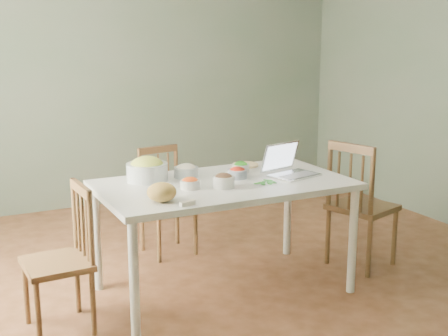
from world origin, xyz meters
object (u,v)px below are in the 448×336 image
chair_far (168,202)px  chair_right (363,204)px  chair_left (57,260)px  laptop (295,161)px  bread_boule (162,192)px  dining_table (224,237)px  bowl_squash (147,169)px

chair_far → chair_right: 1.60m
chair_left → laptop: 1.79m
chair_far → bread_boule: bearing=-118.6°
dining_table → chair_left: bearing=-177.2°
dining_table → bread_boule: bearing=-154.4°
chair_left → bowl_squash: (0.72, 0.33, 0.44)m
chair_right → laptop: size_ratio=2.99×
dining_table → chair_far: 0.91m
bowl_squash → laptop: bearing=-19.3°
bowl_squash → bread_boule: bearing=-100.1°
chair_left → chair_right: size_ratio=0.91×
chair_far → chair_left: bearing=-145.2°
chair_left → laptop: (1.73, -0.02, 0.47)m
chair_right → bread_boule: chair_right is taller
chair_far → bowl_squash: 0.87m
dining_table → bowl_squash: size_ratio=5.99×
bread_boule → laptop: size_ratio=0.54×
laptop → bread_boule: bearing=176.0°
chair_left → bowl_squash: bearing=112.1°
bowl_squash → dining_table: bearing=-30.0°
dining_table → bowl_squash: (-0.47, 0.27, 0.49)m
chair_left → dining_table: bearing=90.3°
dining_table → laptop: (0.53, -0.08, 0.53)m
dining_table → chair_right: size_ratio=1.71×
chair_far → chair_right: chair_right is taller
chair_far → bread_boule: bread_boule is taller
chair_far → bowl_squash: bowl_squash is taller
bowl_squash → laptop: laptop is taller
dining_table → chair_left: 1.20m
chair_right → laptop: bearing=76.4°
chair_far → laptop: 1.26m
bowl_squash → laptop: 1.07m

